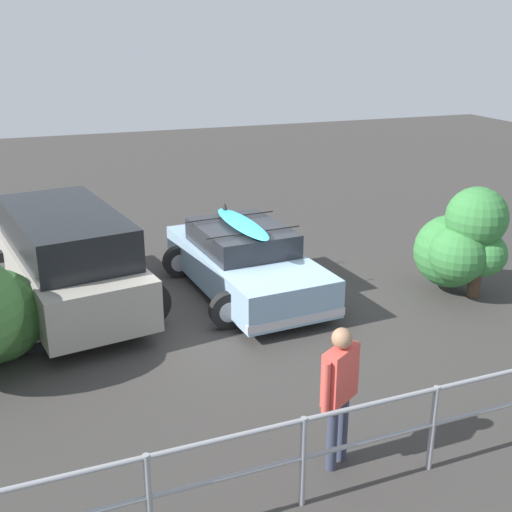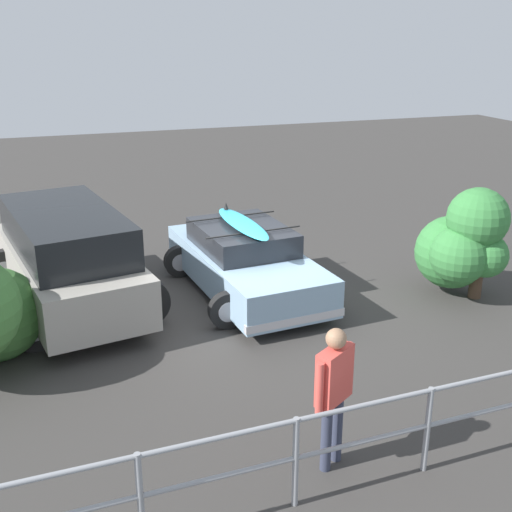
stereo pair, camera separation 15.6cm
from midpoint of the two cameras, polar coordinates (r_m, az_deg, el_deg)
name	(u,v)px [view 1 (the left image)]	position (r m, az deg, el deg)	size (l,w,h in m)	color
ground_plane	(242,307)	(11.95, -1.67, -4.60)	(44.00, 44.00, 0.02)	#383533
sedan_car	(245,261)	(12.40, -1.38, -0.46)	(2.71, 4.45, 1.59)	#8CADC6
suv_car	(67,259)	(12.03, -16.78, -0.26)	(3.17, 4.86, 1.87)	#9E998E
person_bystander	(340,385)	(7.47, 6.84, -11.31)	(0.60, 0.44, 1.78)	#33384C
railing_fence	(434,415)	(7.78, 14.96, -13.49)	(9.97, 0.35, 1.10)	gray
bush_near_left	(461,244)	(12.64, 17.45, 0.99)	(1.45, 1.79, 2.19)	#4C3828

